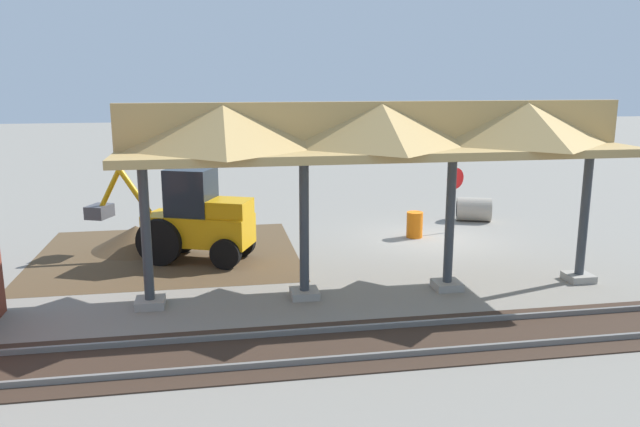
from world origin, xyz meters
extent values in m
plane|color=gray|center=(0.00, 0.00, 0.00)|extent=(120.00, 120.00, 0.00)
cube|color=brown|center=(8.92, 0.33, 0.00)|extent=(8.06, 7.00, 0.01)
cube|color=#9E998E|center=(-2.38, 5.00, 0.10)|extent=(0.70, 0.70, 0.20)
cylinder|color=#383D42|center=(-2.38, 5.00, 1.80)|extent=(0.24, 0.24, 3.60)
cube|color=#9E998E|center=(1.42, 5.00, 0.10)|extent=(0.70, 0.70, 0.20)
cylinder|color=#383D42|center=(1.42, 5.00, 1.80)|extent=(0.24, 0.24, 3.60)
cube|color=#9E998E|center=(5.23, 5.00, 0.10)|extent=(0.70, 0.70, 0.20)
cylinder|color=#383D42|center=(5.23, 5.00, 1.80)|extent=(0.24, 0.24, 3.60)
cube|color=#9E998E|center=(9.04, 5.00, 0.10)|extent=(0.70, 0.70, 0.20)
cylinder|color=#383D42|center=(9.04, 5.00, 1.80)|extent=(0.24, 0.24, 3.60)
cube|color=tan|center=(3.33, 5.00, 3.70)|extent=(12.62, 3.20, 0.20)
cube|color=tan|center=(3.33, 5.00, 4.35)|extent=(12.62, 0.20, 1.10)
pyramid|color=tan|center=(-0.48, 5.00, 4.35)|extent=(3.43, 3.20, 1.10)
pyramid|color=tan|center=(3.33, 5.00, 4.35)|extent=(3.43, 3.20, 1.10)
pyramid|color=tan|center=(7.13, 5.00, 4.35)|extent=(3.43, 3.20, 1.10)
cube|color=slate|center=(0.00, 7.35, 0.07)|extent=(60.00, 0.08, 0.15)
cube|color=slate|center=(0.00, 8.79, 0.07)|extent=(60.00, 0.08, 0.15)
cube|color=#38281E|center=(0.00, 8.07, 0.01)|extent=(60.00, 2.58, 0.03)
cylinder|color=gray|center=(-1.07, -0.84, 1.07)|extent=(0.06, 0.06, 2.14)
cylinder|color=red|center=(-1.07, -0.84, 1.95)|extent=(0.72, 0.29, 0.76)
cube|color=orange|center=(7.89, 1.19, 0.97)|extent=(3.45, 2.42, 0.90)
cube|color=#1E262D|center=(8.08, 1.11, 2.12)|extent=(1.65, 1.58, 1.40)
cube|color=orange|center=(6.94, 1.57, 1.67)|extent=(1.48, 1.45, 0.50)
cylinder|color=black|center=(8.51, 0.16, 0.70)|extent=(1.41, 0.81, 1.40)
cylinder|color=black|center=(9.05, 1.48, 0.70)|extent=(1.41, 0.81, 1.40)
cylinder|color=black|center=(6.64, 1.00, 0.45)|extent=(0.95, 0.62, 0.90)
cylinder|color=black|center=(7.13, 2.20, 0.45)|extent=(0.95, 0.62, 0.90)
cylinder|color=orange|center=(9.80, 0.40, 2.08)|extent=(1.05, 0.57, 1.41)
cylinder|color=orange|center=(10.58, 0.08, 2.05)|extent=(0.92, 0.50, 1.44)
cube|color=#47474C|center=(10.95, -0.07, 1.37)|extent=(0.86, 0.97, 0.40)
cone|color=brown|center=(9.95, -0.53, 0.00)|extent=(5.72, 5.72, 1.51)
cylinder|color=#9E9384|center=(-2.52, -2.38, 0.46)|extent=(1.53, 1.29, 0.92)
cylinder|color=black|center=(-1.90, -2.60, 0.46)|extent=(0.22, 0.57, 0.59)
cylinder|color=orange|center=(0.55, -0.34, 0.45)|extent=(0.56, 0.56, 0.90)
camera|label=1|loc=(7.44, 19.85, 5.49)|focal=35.00mm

